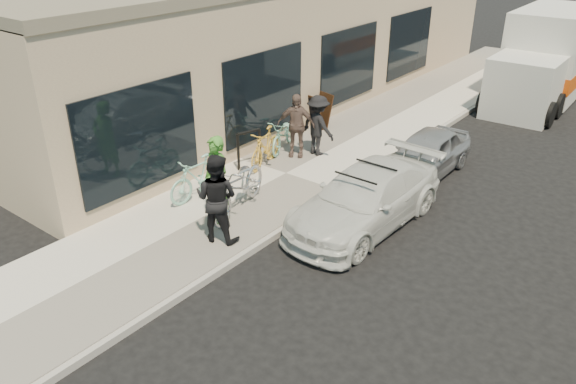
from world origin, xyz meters
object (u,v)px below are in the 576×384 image
Objects in this scene: sandwich_board at (319,111)px; cruiser_bike_b at (284,134)px; bike_rack at (249,145)px; sedan_white at (366,198)px; sedan_silver at (426,154)px; bystander_b at (296,125)px; bystander_a at (318,125)px; cruiser_bike_a at (198,178)px; moving_truck at (546,61)px; woman_rider at (217,180)px; cruiser_bike_c at (265,147)px; tandem_bike at (239,186)px; man_standing at (217,198)px.

cruiser_bike_b is at bearing -65.94° from sandwich_board.
sedan_white is (3.57, -0.46, -0.13)m from bike_rack.
sandwich_board is 3.87m from sedan_silver.
cruiser_bike_b is at bearing 154.96° from sedan_white.
bike_rack is 0.59× the size of bystander_b.
cruiser_bike_b is (-3.64, 1.90, -0.02)m from sedan_white.
bystander_a is at bearing 144.05° from sedan_white.
sandwich_board reaches higher than cruiser_bike_b.
cruiser_bike_a is 0.96× the size of bystander_b.
woman_rider is (-2.48, -13.20, -0.26)m from moving_truck.
cruiser_bike_c is (-1.07, 2.74, -0.44)m from woman_rider.
tandem_bike is 3.26m from bystander_b.
bystander_a is (-2.94, -9.10, -0.38)m from moving_truck.
sandwich_board is at bearing 85.38° from cruiser_bike_c.
bystander_b is at bearing 153.20° from sedan_white.
bystander_b is (0.23, 0.95, 0.35)m from cruiser_bike_c.
cruiser_bike_c is at bearing -110.31° from moving_truck.
cruiser_bike_a is at bearing 90.64° from bystander_a.
sedan_silver is 1.75× the size of woman_rider.
sandwich_board is 5.34m from cruiser_bike_a.
woman_rider reaches higher than man_standing.
moving_truck is 10.09m from bystander_b.
cruiser_bike_a is (0.55, -5.31, -0.02)m from sandwich_board.
cruiser_bike_b is at bearing 92.71° from bike_rack.
sedan_silver is at bearing 56.60° from cruiser_bike_a.
moving_truck reaches higher than tandem_bike.
moving_truck is (0.32, 8.24, 0.77)m from sedan_silver.
sedan_silver is 1.95× the size of cruiser_bike_b.
bystander_b is (0.22, 3.21, 0.34)m from cruiser_bike_a.
sandwich_board is at bearing 117.74° from woman_rider.
sandwich_board is 8.50m from moving_truck.
moving_truck is at bearing 91.45° from woman_rider.
sandwich_board is 6.66m from man_standing.
bike_rack is at bearing -68.13° from sandwich_board.
bike_rack is at bearing -76.13° from man_standing.
cruiser_bike_b is at bearing 97.08° from cruiser_bike_a.
woman_rider is at bearing -112.26° from tandem_bike.
bystander_a is (-2.62, -0.86, 0.39)m from sedan_silver.
cruiser_bike_b is (0.27, -1.96, -0.07)m from sandwich_board.
tandem_bike is 2.46m from cruiser_bike_c.
sedan_silver is at bearing 19.74° from cruiser_bike_c.
tandem_bike is at bearing -85.36° from man_standing.
sedan_silver is 1.45× the size of tandem_bike.
moving_truck reaches higher than bystander_a.
woman_rider is 1.24m from cruiser_bike_a.
woman_rider is 0.73m from man_standing.
sandwich_board is at bearing -89.12° from man_standing.
bystander_a is at bearing 82.78° from cruiser_bike_a.
moving_truck reaches higher than cruiser_bike_c.
sandwich_board is 0.54× the size of woman_rider.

